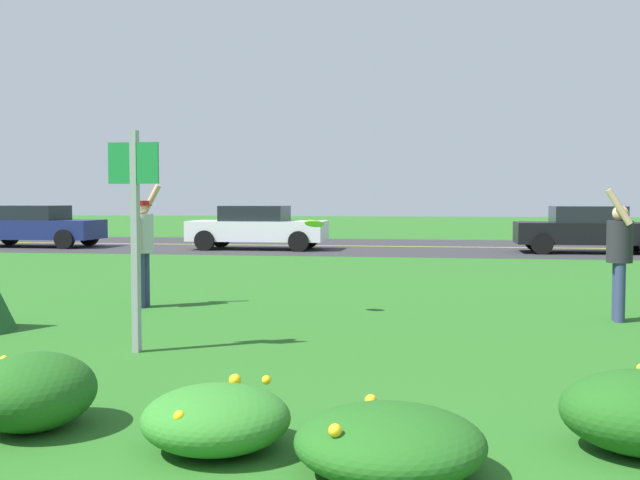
{
  "coord_description": "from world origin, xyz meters",
  "views": [
    {
      "loc": [
        0.16,
        -1.98,
        1.65
      ],
      "look_at": [
        -1.24,
        6.59,
        1.18
      ],
      "focal_mm": 41.84,
      "sensor_mm": 36.0,
      "label": 1
    }
  ],
  "objects_px": {
    "sign_post_near_path": "(135,218)",
    "car_white_center_left": "(257,227)",
    "person_thrower_red_cap_gray_shirt": "(143,242)",
    "person_catcher_dark_shirt": "(619,252)",
    "frisbee_lime": "(314,224)",
    "car_black_center_right": "(589,229)",
    "car_navy_leftmost": "(35,226)"
  },
  "relations": [
    {
      "from": "person_thrower_red_cap_gray_shirt",
      "to": "frisbee_lime",
      "type": "height_order",
      "value": "person_thrower_red_cap_gray_shirt"
    },
    {
      "from": "person_catcher_dark_shirt",
      "to": "car_white_center_left",
      "type": "bearing_deg",
      "value": 121.96
    },
    {
      "from": "person_thrower_red_cap_gray_shirt",
      "to": "car_white_center_left",
      "type": "xyz_separation_m",
      "value": [
        -1.54,
        13.29,
        -0.27
      ]
    },
    {
      "from": "sign_post_near_path",
      "to": "car_navy_leftmost",
      "type": "distance_m",
      "value": 19.73
    },
    {
      "from": "car_white_center_left",
      "to": "car_black_center_right",
      "type": "relative_size",
      "value": 1.0
    },
    {
      "from": "frisbee_lime",
      "to": "car_black_center_right",
      "type": "xyz_separation_m",
      "value": [
        6.32,
        13.54,
        -0.57
      ]
    },
    {
      "from": "person_thrower_red_cap_gray_shirt",
      "to": "car_navy_leftmost",
      "type": "relative_size",
      "value": 0.42
    },
    {
      "from": "sign_post_near_path",
      "to": "person_thrower_red_cap_gray_shirt",
      "type": "relative_size",
      "value": 1.26
    },
    {
      "from": "sign_post_near_path",
      "to": "car_white_center_left",
      "type": "xyz_separation_m",
      "value": [
        -2.81,
        16.5,
        -0.71
      ]
    },
    {
      "from": "person_thrower_red_cap_gray_shirt",
      "to": "person_catcher_dark_shirt",
      "type": "distance_m",
      "value": 6.89
    },
    {
      "from": "person_catcher_dark_shirt",
      "to": "car_black_center_right",
      "type": "height_order",
      "value": "person_catcher_dark_shirt"
    },
    {
      "from": "sign_post_near_path",
      "to": "car_white_center_left",
      "type": "relative_size",
      "value": 0.53
    },
    {
      "from": "person_catcher_dark_shirt",
      "to": "car_black_center_right",
      "type": "bearing_deg",
      "value": 80.98
    },
    {
      "from": "person_thrower_red_cap_gray_shirt",
      "to": "person_catcher_dark_shirt",
      "type": "height_order",
      "value": "person_thrower_red_cap_gray_shirt"
    },
    {
      "from": "frisbee_lime",
      "to": "car_white_center_left",
      "type": "bearing_deg",
      "value": 107.42
    },
    {
      "from": "sign_post_near_path",
      "to": "frisbee_lime",
      "type": "xyz_separation_m",
      "value": [
        1.44,
        2.97,
        -0.15
      ]
    },
    {
      "from": "person_thrower_red_cap_gray_shirt",
      "to": "sign_post_near_path",
      "type": "bearing_deg",
      "value": -68.52
    },
    {
      "from": "car_navy_leftmost",
      "to": "car_white_center_left",
      "type": "height_order",
      "value": "same"
    },
    {
      "from": "car_white_center_left",
      "to": "car_black_center_right",
      "type": "xyz_separation_m",
      "value": [
        10.57,
        0.0,
        0.0
      ]
    },
    {
      "from": "sign_post_near_path",
      "to": "car_navy_leftmost",
      "type": "relative_size",
      "value": 0.53
    },
    {
      "from": "car_black_center_right",
      "to": "car_navy_leftmost",
      "type": "bearing_deg",
      "value": 180.0
    },
    {
      "from": "car_navy_leftmost",
      "to": "car_white_center_left",
      "type": "bearing_deg",
      "value": 0.0
    },
    {
      "from": "frisbee_lime",
      "to": "car_black_center_right",
      "type": "bearing_deg",
      "value": 64.96
    },
    {
      "from": "person_thrower_red_cap_gray_shirt",
      "to": "car_navy_leftmost",
      "type": "xyz_separation_m",
      "value": [
        -9.53,
        13.29,
        -0.27
      ]
    },
    {
      "from": "car_navy_leftmost",
      "to": "person_thrower_red_cap_gray_shirt",
      "type": "bearing_deg",
      "value": -54.35
    },
    {
      "from": "person_catcher_dark_shirt",
      "to": "frisbee_lime",
      "type": "relative_size",
      "value": 6.42
    },
    {
      "from": "sign_post_near_path",
      "to": "person_catcher_dark_shirt",
      "type": "xyz_separation_m",
      "value": [
        5.62,
        2.99,
        -0.51
      ]
    },
    {
      "from": "person_catcher_dark_shirt",
      "to": "car_black_center_right",
      "type": "xyz_separation_m",
      "value": [
        2.14,
        13.51,
        -0.2
      ]
    },
    {
      "from": "frisbee_lime",
      "to": "car_black_center_right",
      "type": "relative_size",
      "value": 0.06
    },
    {
      "from": "person_thrower_red_cap_gray_shirt",
      "to": "person_catcher_dark_shirt",
      "type": "xyz_separation_m",
      "value": [
        6.88,
        -0.22,
        -0.06
      ]
    },
    {
      "from": "sign_post_near_path",
      "to": "car_navy_leftmost",
      "type": "height_order",
      "value": "sign_post_near_path"
    },
    {
      "from": "person_catcher_dark_shirt",
      "to": "car_white_center_left",
      "type": "xyz_separation_m",
      "value": [
        -8.43,
        13.51,
        -0.2
      ]
    }
  ]
}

